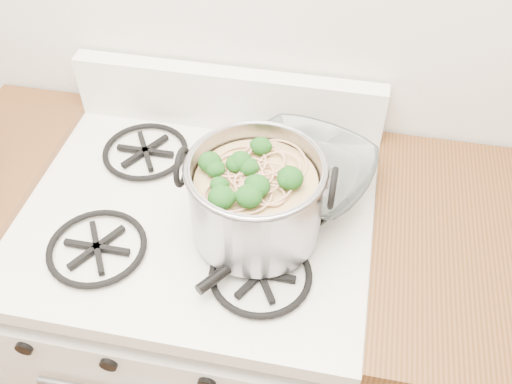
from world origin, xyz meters
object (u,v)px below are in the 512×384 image
at_px(spatula, 293,220).
at_px(glass_bowl, 303,180).
at_px(gas_range, 209,324).
at_px(stock_pot, 256,198).

relative_size(spatula, glass_bowl, 2.63).
bearing_deg(gas_range, spatula, -3.59).
relative_size(gas_range, stock_pot, 3.04).
height_order(stock_pot, spatula, stock_pot).
bearing_deg(gas_range, glass_bowl, 25.65).
distance_m(gas_range, glass_bowl, 0.56).
xyz_separation_m(gas_range, glass_bowl, (0.22, 0.10, 0.50)).
height_order(gas_range, stock_pot, stock_pot).
relative_size(stock_pot, spatula, 0.98).
relative_size(stock_pot, glass_bowl, 2.57).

